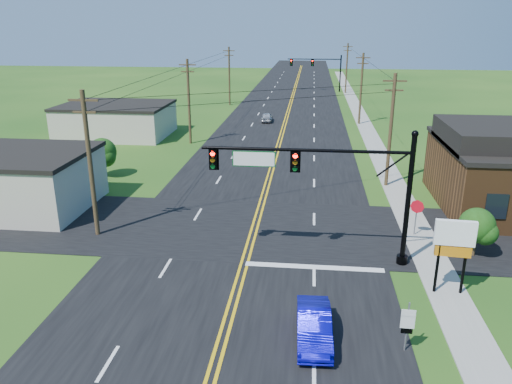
# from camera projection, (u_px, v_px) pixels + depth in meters

# --- Properties ---
(ground) EXTENTS (260.00, 260.00, 0.00)m
(ground) POSITION_uv_depth(u_px,v_px,m) (218.00, 340.00, 20.91)
(ground) COLOR #184112
(ground) RESTS_ON ground
(road_main) EXTENTS (16.00, 220.00, 0.04)m
(road_main) POSITION_uv_depth(u_px,v_px,m) (285.00, 120.00, 67.93)
(road_main) COLOR black
(road_main) RESTS_ON ground
(road_cross) EXTENTS (70.00, 10.00, 0.04)m
(road_cross) POSITION_uv_depth(u_px,v_px,m) (252.00, 228.00, 32.19)
(road_cross) COLOR black
(road_cross) RESTS_ON ground
(sidewalk) EXTENTS (2.00, 160.00, 0.08)m
(sidewalk) POSITION_uv_depth(u_px,v_px,m) (371.00, 137.00, 57.43)
(sidewalk) COLOR gray
(sidewalk) RESTS_ON ground
(signal_mast_main) EXTENTS (11.30, 0.60, 7.48)m
(signal_mast_main) POSITION_uv_depth(u_px,v_px,m) (324.00, 179.00, 26.45)
(signal_mast_main) COLOR black
(signal_mast_main) RESTS_ON ground
(signal_mast_far) EXTENTS (10.98, 0.60, 7.48)m
(signal_mast_far) POSITION_uv_depth(u_px,v_px,m) (317.00, 67.00, 94.22)
(signal_mast_far) COLOR black
(signal_mast_far) RESTS_ON ground
(cream_bldg_near) EXTENTS (10.20, 8.20, 4.10)m
(cream_bldg_near) POSITION_uv_depth(u_px,v_px,m) (16.00, 180.00, 35.18)
(cream_bldg_near) COLOR #B8AA9D
(cream_bldg_near) RESTS_ON ground
(cream_bldg_far) EXTENTS (12.20, 9.20, 3.70)m
(cream_bldg_far) POSITION_uv_depth(u_px,v_px,m) (116.00, 120.00, 58.02)
(cream_bldg_far) COLOR #B8AA9D
(cream_bldg_far) RESTS_ON ground
(utility_pole_left_a) EXTENTS (1.80, 0.28, 9.00)m
(utility_pole_left_a) POSITION_uv_depth(u_px,v_px,m) (90.00, 162.00, 29.77)
(utility_pole_left_a) COLOR #3D2F1C
(utility_pole_left_a) RESTS_ON ground
(utility_pole_left_b) EXTENTS (1.80, 0.28, 9.00)m
(utility_pole_left_b) POSITION_uv_depth(u_px,v_px,m) (189.00, 100.00, 53.29)
(utility_pole_left_b) COLOR #3D2F1C
(utility_pole_left_b) RESTS_ON ground
(utility_pole_left_c) EXTENTS (1.80, 0.28, 9.00)m
(utility_pole_left_c) POSITION_uv_depth(u_px,v_px,m) (229.00, 75.00, 78.68)
(utility_pole_left_c) COLOR #3D2F1C
(utility_pole_left_c) RESTS_ON ground
(utility_pole_right_a) EXTENTS (1.80, 0.28, 9.00)m
(utility_pole_right_a) POSITION_uv_depth(u_px,v_px,m) (391.00, 129.00, 39.05)
(utility_pole_right_a) COLOR #3D2F1C
(utility_pole_right_a) RESTS_ON ground
(utility_pole_right_b) EXTENTS (1.80, 0.28, 9.00)m
(utility_pole_right_b) POSITION_uv_depth(u_px,v_px,m) (361.00, 88.00, 63.51)
(utility_pole_right_b) COLOR #3D2F1C
(utility_pole_right_b) RESTS_ON ground
(utility_pole_right_c) EXTENTS (1.80, 0.28, 9.00)m
(utility_pole_right_c) POSITION_uv_depth(u_px,v_px,m) (347.00, 67.00, 91.72)
(utility_pole_right_c) COLOR #3D2F1C
(utility_pole_right_c) RESTS_ON ground
(tree_right_back) EXTENTS (3.00, 3.00, 4.10)m
(tree_right_back) POSITION_uv_depth(u_px,v_px,m) (455.00, 145.00, 42.86)
(tree_right_back) COLOR #3D2F1C
(tree_right_back) RESTS_ON ground
(shrub_corner) EXTENTS (2.00, 2.00, 2.86)m
(shrub_corner) POSITION_uv_depth(u_px,v_px,m) (477.00, 226.00, 27.89)
(shrub_corner) COLOR #3D2F1C
(shrub_corner) RESTS_ON ground
(tree_left) EXTENTS (2.40, 2.40, 3.37)m
(tree_left) POSITION_uv_depth(u_px,v_px,m) (102.00, 152.00, 42.35)
(tree_left) COLOR #3D2F1C
(tree_left) RESTS_ON ground
(blue_car) EXTENTS (1.56, 4.06, 1.32)m
(blue_car) POSITION_uv_depth(u_px,v_px,m) (314.00, 327.00, 20.70)
(blue_car) COLOR #0A08B5
(blue_car) RESTS_ON ground
(distant_car) EXTENTS (1.49, 3.53, 1.19)m
(distant_car) POSITION_uv_depth(u_px,v_px,m) (267.00, 117.00, 66.41)
(distant_car) COLOR #B6B6BB
(distant_car) RESTS_ON ground
(route_sign) EXTENTS (0.56, 0.09, 2.24)m
(route_sign) POSITION_uv_depth(u_px,v_px,m) (407.00, 324.00, 19.79)
(route_sign) COLOR slate
(route_sign) RESTS_ON ground
(stop_sign) EXTENTS (0.80, 0.36, 2.37)m
(stop_sign) POSITION_uv_depth(u_px,v_px,m) (417.00, 210.00, 30.56)
(stop_sign) COLOR slate
(stop_sign) RESTS_ON ground
(pylon_sign) EXTENTS (1.89, 0.41, 3.85)m
(pylon_sign) POSITION_uv_depth(u_px,v_px,m) (454.00, 241.00, 23.62)
(pylon_sign) COLOR black
(pylon_sign) RESTS_ON ground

